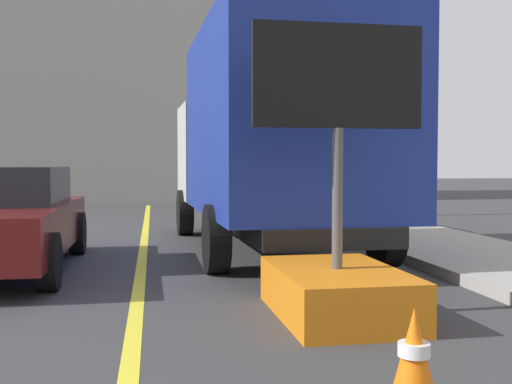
# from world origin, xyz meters

# --- Properties ---
(arrow_board_trailer) EXTENTS (1.60, 1.82, 2.70)m
(arrow_board_trailer) POSITION_xyz_m (1.85, 7.86, 0.48)
(arrow_board_trailer) COLOR orange
(arrow_board_trailer) RESTS_ON ground
(box_truck) EXTENTS (2.83, 7.12, 3.42)m
(box_truck) POSITION_xyz_m (2.07, 12.25, 1.85)
(box_truck) COLOR black
(box_truck) RESTS_ON ground
(highway_guide_sign) EXTENTS (2.79, 0.22, 5.00)m
(highway_guide_sign) POSITION_xyz_m (3.87, 18.33, 3.42)
(highway_guide_sign) COLOR gray
(highway_guide_sign) RESTS_ON ground
(far_building_block) EXTENTS (16.91, 7.93, 9.87)m
(far_building_block) POSITION_xyz_m (-2.49, 29.14, 4.93)
(far_building_block) COLOR gray
(far_building_block) RESTS_ON ground
(traffic_cone_mid_lane) EXTENTS (0.36, 0.36, 0.58)m
(traffic_cone_mid_lane) POSITION_xyz_m (1.67, 5.71, 0.29)
(traffic_cone_mid_lane) COLOR black
(traffic_cone_mid_lane) RESTS_ON ground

